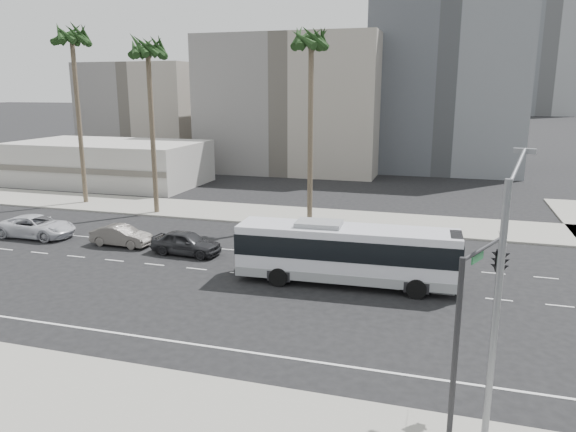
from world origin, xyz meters
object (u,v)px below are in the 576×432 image
at_px(car_b, 121,236).
at_px(city_bus, 346,252).
at_px(car_a, 186,243).
at_px(car_c, 36,226).
at_px(palm_far, 72,41).
at_px(palm_near, 311,45).
at_px(palm_mid, 148,54).
at_px(streetlight_corner, 500,289).
at_px(traffic_signal, 496,266).

bearing_deg(car_b, city_bus, -98.35).
xyz_separation_m(car_a, car_b, (-5.50, 0.58, -0.09)).
bearing_deg(car_c, palm_far, 19.60).
relative_size(car_c, palm_near, 0.38).
relative_size(city_bus, car_b, 2.85).
bearing_deg(car_a, car_b, 87.79).
xyz_separation_m(city_bus, palm_mid, (-19.98, 13.12, 12.15)).
xyz_separation_m(car_a, palm_far, (-17.44, 12.53, 14.66)).
height_order(palm_mid, palm_far, palm_far).
bearing_deg(palm_near, palm_mid, -179.77).
distance_m(city_bus, streetlight_corner, 14.96).
xyz_separation_m(car_b, palm_near, (11.53, 10.06, 13.73)).
distance_m(car_a, streetlight_corner, 24.55).
bearing_deg(palm_far, palm_mid, -12.18).
bearing_deg(car_b, car_a, -94.02).
bearing_deg(palm_mid, city_bus, -33.28).
bearing_deg(traffic_signal, palm_mid, 161.91).
bearing_deg(traffic_signal, car_b, 173.39).
relative_size(car_b, streetlight_corner, 0.49).
distance_m(streetlight_corner, palm_mid, 38.52).
xyz_separation_m(car_b, traffic_signal, (24.19, -14.02, 4.51)).
distance_m(car_c, streetlight_corner, 35.89).
xyz_separation_m(streetlight_corner, palm_far, (-36.14, 27.84, 10.35)).
distance_m(car_b, palm_mid, 16.91).
distance_m(car_b, palm_far, 22.42).
bearing_deg(streetlight_corner, palm_mid, 148.28).
distance_m(car_c, palm_far, 19.28).
height_order(city_bus, streetlight_corner, streetlight_corner).
xyz_separation_m(streetlight_corner, palm_mid, (-27.09, 25.88, 8.93)).
xyz_separation_m(palm_mid, palm_far, (-9.05, 1.95, 1.42)).
height_order(city_bus, palm_mid, palm_mid).
bearing_deg(car_c, traffic_signal, -114.73).
height_order(city_bus, traffic_signal, traffic_signal).
bearing_deg(palm_near, car_b, -138.91).
xyz_separation_m(car_a, traffic_signal, (18.69, -13.45, 4.43)).
bearing_deg(car_c, streetlight_corner, -117.46).
bearing_deg(car_a, city_bus, -98.55).
height_order(traffic_signal, palm_far, palm_far).
relative_size(car_a, traffic_signal, 0.78).
height_order(car_b, car_c, car_c).
relative_size(palm_near, palm_far, 0.94).
bearing_deg(car_b, palm_far, 46.95).
bearing_deg(streetlight_corner, palm_far, 154.37).
distance_m(palm_near, palm_far, 23.57).
relative_size(car_c, traffic_signal, 0.96).
bearing_deg(streetlight_corner, car_c, 165.16).
bearing_deg(traffic_signal, streetlight_corner, -66.28).
bearing_deg(palm_far, traffic_signal, -35.72).
height_order(car_c, palm_mid, palm_mid).
bearing_deg(car_b, palm_near, -46.92).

